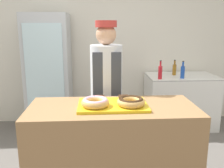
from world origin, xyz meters
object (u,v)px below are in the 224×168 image
at_px(beverage_fridge, 49,74).
at_px(bottle_amber, 174,69).
at_px(bottle_red, 160,72).
at_px(brownie_back_right, 123,97).
at_px(chest_freezer, 180,101).
at_px(bottle_blue, 183,72).
at_px(donut_light_glaze, 95,102).
at_px(baker_person, 106,92).
at_px(brownie_back_left, 100,98).
at_px(donut_chocolate_glaze, 131,101).
at_px(serving_tray, 113,105).

relative_size(beverage_fridge, bottle_amber, 7.41).
bearing_deg(bottle_red, brownie_back_right, -117.40).
height_order(chest_freezer, bottle_blue, bottle_blue).
relative_size(bottle_amber, bottle_red, 0.88).
bearing_deg(donut_light_glaze, bottle_blue, 50.15).
bearing_deg(brownie_back_right, bottle_red, 62.60).
bearing_deg(baker_person, brownie_back_left, -99.50).
distance_m(donut_chocolate_glaze, beverage_fridge, 2.06).
xyz_separation_m(bottle_amber, bottle_red, (-0.31, -0.29, 0.01)).
bearing_deg(bottle_blue, baker_person, -143.30).
bearing_deg(brownie_back_left, bottle_blue, 47.25).
xyz_separation_m(donut_light_glaze, bottle_red, (0.96, 1.53, -0.03)).
bearing_deg(bottle_blue, beverage_fridge, 173.75).
xyz_separation_m(donut_light_glaze, brownie_back_right, (0.26, 0.20, -0.02)).
relative_size(serving_tray, bottle_blue, 2.32).
bearing_deg(bottle_blue, donut_light_glaze, -129.85).
distance_m(brownie_back_left, bottle_blue, 1.86).
xyz_separation_m(bottle_blue, bottle_amber, (-0.04, 0.26, -0.01)).
xyz_separation_m(brownie_back_right, bottle_blue, (1.04, 1.37, -0.02)).
distance_m(beverage_fridge, chest_freezer, 2.15).
bearing_deg(beverage_fridge, bottle_amber, 1.17).
bearing_deg(donut_light_glaze, brownie_back_right, 36.90).
bearing_deg(bottle_red, beverage_fridge, 171.38).
height_order(bottle_blue, bottle_amber, bottle_blue).
height_order(brownie_back_right, beverage_fridge, beverage_fridge).
bearing_deg(baker_person, donut_chocolate_glaze, -75.00).
bearing_deg(brownie_back_left, donut_chocolate_glaze, -36.90).
distance_m(serving_tray, baker_person, 0.63).
bearing_deg(bottle_blue, serving_tray, -127.42).
relative_size(baker_person, beverage_fridge, 0.93).
height_order(serving_tray, bottle_amber, bottle_amber).
height_order(chest_freezer, bottle_amber, bottle_amber).
height_order(donut_light_glaze, bottle_blue, bottle_blue).
xyz_separation_m(serving_tray, brownie_back_left, (-0.11, 0.14, 0.03)).
height_order(donut_light_glaze, brownie_back_left, donut_light_glaze).
distance_m(brownie_back_right, baker_person, 0.51).
distance_m(brownie_back_right, bottle_red, 1.50).
bearing_deg(chest_freezer, donut_light_glaze, -127.51).
xyz_separation_m(donut_light_glaze, chest_freezer, (1.38, 1.79, -0.56)).
height_order(donut_chocolate_glaze, baker_person, baker_person).
xyz_separation_m(donut_light_glaze, bottle_amber, (1.26, 1.83, -0.05)).
height_order(donut_light_glaze, brownie_back_right, donut_light_glaze).
xyz_separation_m(serving_tray, bottle_amber, (1.11, 1.77, 0.00)).
relative_size(brownie_back_left, bottle_amber, 0.36).
bearing_deg(beverage_fridge, baker_person, -52.66).
xyz_separation_m(donut_chocolate_glaze, beverage_fridge, (-1.02, 1.79, -0.09)).
distance_m(brownie_back_left, baker_person, 0.50).
bearing_deg(serving_tray, bottle_blue, 52.58).
distance_m(donut_chocolate_glaze, brownie_back_left, 0.33).
bearing_deg(bottle_red, bottle_amber, 43.86).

